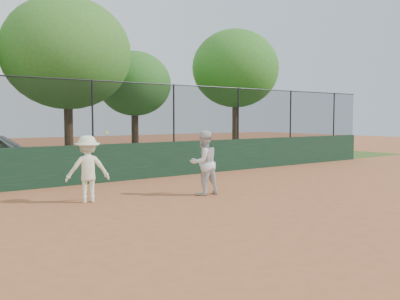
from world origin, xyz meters
TOP-DOWN VIEW (x-y plane):
  - ground at (0.00, 0.00)m, footprint 80.00×80.00m
  - back_wall at (0.00, 6.00)m, footprint 26.00×0.20m
  - grass_strip at (0.00, 12.00)m, footprint 36.00×12.00m
  - player_second at (0.97, 2.27)m, footprint 0.84×0.66m
  - player_main at (-1.88, 3.12)m, footprint 1.16×0.85m
  - fence_assembly at (-0.03, 6.00)m, footprint 26.00×0.06m
  - tree_2 at (0.60, 11.02)m, footprint 5.31×4.83m
  - tree_3 at (4.76, 12.98)m, footprint 3.75×3.41m
  - tree_4 at (10.15, 11.44)m, footprint 4.90×4.45m

SIDE VIEW (x-z plane):
  - ground at x=0.00m, z-range 0.00..0.00m
  - grass_strip at x=0.00m, z-range 0.00..0.01m
  - back_wall at x=0.00m, z-range 0.00..1.20m
  - player_main at x=-1.88m, z-range -0.05..1.66m
  - player_second at x=0.97m, z-range 0.00..1.70m
  - fence_assembly at x=-0.03m, z-range 1.24..3.24m
  - tree_3 at x=4.76m, z-range 1.05..6.42m
  - tree_2 at x=0.60m, z-range 1.18..8.15m
  - tree_4 at x=10.15m, z-range 1.29..8.12m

